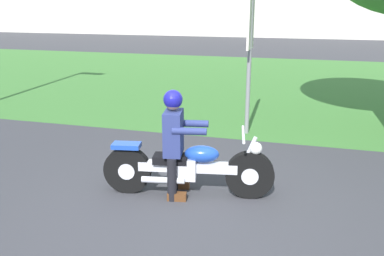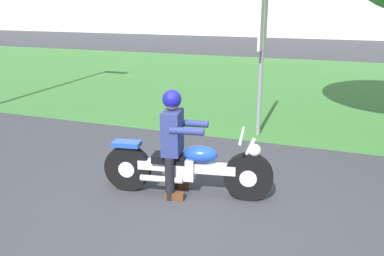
% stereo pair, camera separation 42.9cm
% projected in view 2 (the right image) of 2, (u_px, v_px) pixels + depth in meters
% --- Properties ---
extents(ground, '(120.00, 120.00, 0.00)m').
position_uv_depth(ground, '(177.00, 225.00, 4.67)').
color(ground, '#38383D').
extents(grass_verge, '(60.00, 12.00, 0.01)m').
position_uv_depth(grass_verge, '(290.00, 83.00, 12.94)').
color(grass_verge, '#3D7533').
rests_on(grass_verge, ground).
extents(motorcycle_lead, '(2.19, 0.73, 0.87)m').
position_uv_depth(motorcycle_lead, '(187.00, 167.00, 5.32)').
color(motorcycle_lead, black).
rests_on(motorcycle_lead, ground).
extents(rider_lead, '(0.60, 0.52, 1.39)m').
position_uv_depth(rider_lead, '(174.00, 135.00, 5.23)').
color(rider_lead, black).
rests_on(rider_lead, ground).
extents(sign_banner, '(0.08, 0.60, 2.60)m').
position_uv_depth(sign_banner, '(262.00, 43.00, 7.40)').
color(sign_banner, gray).
rests_on(sign_banner, ground).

